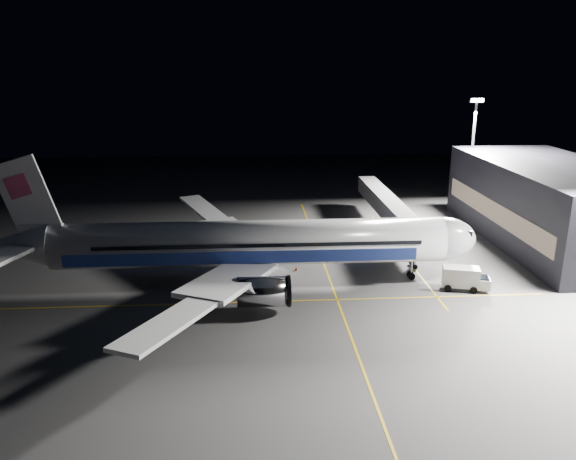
% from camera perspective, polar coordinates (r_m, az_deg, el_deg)
% --- Properties ---
extents(ground, '(200.00, 200.00, 0.00)m').
position_cam_1_polar(ground, '(71.47, -3.71, -5.36)').
color(ground, '#4C4C4F').
rests_on(ground, ground).
extents(guide_line_main, '(0.25, 80.00, 0.01)m').
position_cam_1_polar(guide_line_main, '(72.14, 4.29, -5.15)').
color(guide_line_main, gold).
rests_on(guide_line_main, ground).
extents(guide_line_cross, '(70.00, 0.25, 0.01)m').
position_cam_1_polar(guide_line_cross, '(65.95, -3.68, -7.32)').
color(guide_line_cross, gold).
rests_on(guide_line_cross, ground).
extents(guide_line_side, '(0.25, 40.00, 0.01)m').
position_cam_1_polar(guide_line_side, '(83.72, 11.49, -2.29)').
color(guide_line_side, gold).
rests_on(guide_line_side, ground).
extents(airliner, '(61.48, 54.22, 16.64)m').
position_cam_1_polar(airliner, '(69.70, -4.67, -1.44)').
color(airliner, silver).
rests_on(airliner, ground).
extents(terminal, '(18.12, 40.00, 12.00)m').
position_cam_1_polar(terminal, '(94.73, 25.22, 2.43)').
color(terminal, black).
rests_on(terminal, ground).
extents(jet_bridge, '(3.60, 34.40, 6.30)m').
position_cam_1_polar(jet_bridge, '(89.87, 10.34, 2.14)').
color(jet_bridge, '#B2B2B7').
rests_on(jet_bridge, ground).
extents(floodlight_mast_north, '(2.40, 0.68, 20.70)m').
position_cam_1_polar(floodlight_mast_north, '(106.97, 18.24, 8.16)').
color(floodlight_mast_north, '#59595E').
rests_on(floodlight_mast_north, ground).
extents(service_truck, '(5.95, 3.57, 2.85)m').
position_cam_1_polar(service_truck, '(72.00, 17.54, -4.67)').
color(service_truck, silver).
rests_on(service_truck, ground).
extents(baggage_tug, '(3.12, 2.78, 1.90)m').
position_cam_1_polar(baggage_tug, '(78.66, -2.12, -2.54)').
color(baggage_tug, black).
rests_on(baggage_tug, ground).
extents(safety_cone_a, '(0.37, 0.37, 0.56)m').
position_cam_1_polar(safety_cone_a, '(75.32, 0.85, -3.91)').
color(safety_cone_a, '#EC4009').
rests_on(safety_cone_a, ground).
extents(safety_cone_b, '(0.44, 0.44, 0.66)m').
position_cam_1_polar(safety_cone_b, '(78.39, 0.62, -3.02)').
color(safety_cone_b, '#EC4009').
rests_on(safety_cone_b, ground).
extents(safety_cone_c, '(0.34, 0.34, 0.51)m').
position_cam_1_polar(safety_cone_c, '(84.03, -5.81, -1.78)').
color(safety_cone_c, '#EC4009').
rests_on(safety_cone_c, ground).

